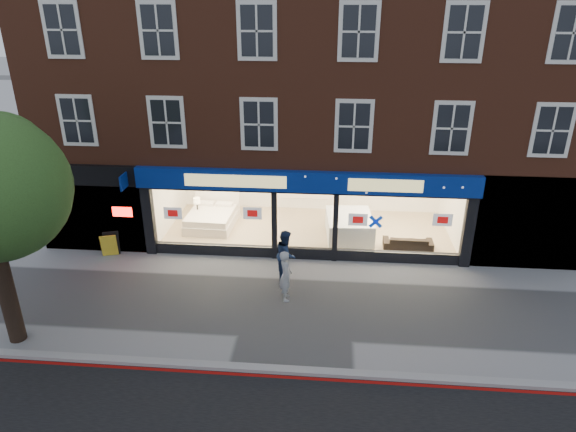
# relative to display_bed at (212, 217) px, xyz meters

# --- Properties ---
(ground) EXTENTS (120.00, 120.00, 0.00)m
(ground) POSITION_rel_display_bed_xyz_m (3.82, -5.33, -0.45)
(ground) COLOR gray
(ground) RESTS_ON ground
(kerb_line) EXTENTS (60.00, 0.10, 0.01)m
(kerb_line) POSITION_rel_display_bed_xyz_m (3.82, -8.43, -0.44)
(kerb_line) COLOR #8C0A07
(kerb_line) RESTS_ON ground
(kerb_stone) EXTENTS (60.00, 0.25, 0.12)m
(kerb_stone) POSITION_rel_display_bed_xyz_m (3.82, -8.23, -0.39)
(kerb_stone) COLOR gray
(kerb_stone) RESTS_ON ground
(showroom_floor) EXTENTS (11.00, 4.50, 0.10)m
(showroom_floor) POSITION_rel_display_bed_xyz_m (3.82, -0.08, -0.40)
(showroom_floor) COLOR tan
(showroom_floor) RESTS_ON ground
(building) EXTENTS (19.00, 8.26, 10.30)m
(building) POSITION_rel_display_bed_xyz_m (3.80, 1.60, 6.22)
(building) COLOR brown
(building) RESTS_ON ground
(display_bed) EXTENTS (1.89, 2.26, 1.24)m
(display_bed) POSITION_rel_display_bed_xyz_m (0.00, 0.00, 0.00)
(display_bed) COLOR white
(display_bed) RESTS_ON showroom_floor
(bedside_table) EXTENTS (0.48, 0.48, 0.55)m
(bedside_table) POSITION_rel_display_bed_xyz_m (-0.58, 0.08, -0.07)
(bedside_table) COLOR brown
(bedside_table) RESTS_ON showroom_floor
(mattress_stack) EXTENTS (1.84, 2.25, 0.84)m
(mattress_stack) POSITION_rel_display_bed_xyz_m (5.42, -0.55, 0.07)
(mattress_stack) COLOR white
(mattress_stack) RESTS_ON showroom_floor
(sofa) EXTENTS (1.78, 0.72, 0.52)m
(sofa) POSITION_rel_display_bed_xyz_m (7.52, -1.43, -0.09)
(sofa) COLOR black
(sofa) RESTS_ON showroom_floor
(a_board) EXTENTS (0.64, 0.51, 0.86)m
(a_board) POSITION_rel_display_bed_xyz_m (-3.08, -2.63, -0.02)
(a_board) COLOR yellow
(a_board) RESTS_ON ground
(pedestrian_grey) EXTENTS (0.48, 0.65, 1.63)m
(pedestrian_grey) POSITION_rel_display_bed_xyz_m (3.40, -4.92, 0.37)
(pedestrian_grey) COLOR #999CA0
(pedestrian_grey) RESTS_ON ground
(pedestrian_blue) EXTENTS (0.68, 0.85, 1.66)m
(pedestrian_blue) POSITION_rel_display_bed_xyz_m (3.28, -3.57, 0.38)
(pedestrian_blue) COLOR #1A294A
(pedestrian_blue) RESTS_ON ground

